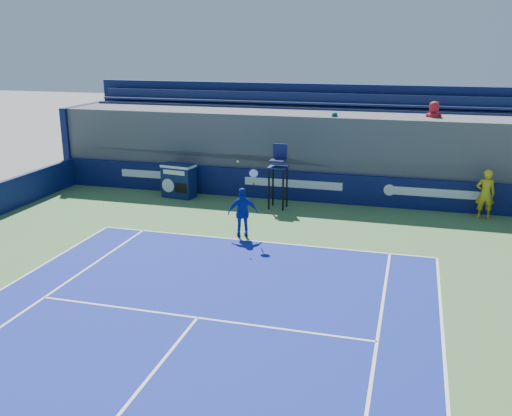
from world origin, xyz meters
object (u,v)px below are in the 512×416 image
(umpire_chair, at_px, (278,169))
(tennis_player, at_px, (243,212))
(ball_person, at_px, (485,194))
(match_clock, at_px, (179,180))

(umpire_chair, height_order, tennis_player, tennis_player)
(ball_person, bearing_deg, match_clock, -1.38)
(ball_person, xyz_separation_m, umpire_chair, (-7.52, -0.65, 0.60))
(match_clock, relative_size, tennis_player, 0.55)
(ball_person, xyz_separation_m, tennis_player, (-7.83, -4.29, -0.08))
(match_clock, xyz_separation_m, tennis_player, (4.00, -4.10, 0.11))
(umpire_chair, relative_size, tennis_player, 0.96)
(umpire_chair, bearing_deg, ball_person, 4.95)
(umpire_chair, bearing_deg, match_clock, 173.90)
(ball_person, relative_size, tennis_player, 0.71)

